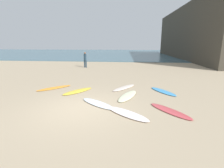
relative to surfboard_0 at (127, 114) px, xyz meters
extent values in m
plane|color=tan|center=(-1.99, 0.41, -0.04)|extent=(120.00, 120.00, 0.00)
cube|color=#426675|center=(-1.99, 38.09, 0.00)|extent=(120.00, 40.00, 0.08)
ellipsoid|color=white|center=(0.00, 0.00, 0.00)|extent=(1.90, 1.69, 0.09)
ellipsoid|color=silver|center=(-0.27, 3.88, 0.00)|extent=(1.57, 2.01, 0.08)
ellipsoid|color=yellow|center=(-2.87, 2.85, -0.01)|extent=(1.60, 1.97, 0.08)
ellipsoid|color=#429CDF|center=(1.96, 3.32, -0.01)|extent=(1.45, 1.94, 0.07)
ellipsoid|color=#E5EABD|center=(-0.03, 2.25, 0.00)|extent=(1.24, 2.20, 0.09)
ellipsoid|color=#D2484E|center=(1.71, 0.49, -0.01)|extent=(1.66, 1.91, 0.06)
ellipsoid|color=orange|center=(-4.51, 3.39, -0.01)|extent=(1.83, 1.90, 0.07)
ellipsoid|color=white|center=(-1.36, 0.99, 0.00)|extent=(1.92, 1.69, 0.09)
cylinder|color=#1E3342|center=(-4.84, 12.31, 0.36)|extent=(0.14, 0.14, 0.81)
cylinder|color=#1E3342|center=(-5.03, 12.37, 0.36)|extent=(0.14, 0.14, 0.81)
cylinder|color=#1E3342|center=(-4.94, 12.34, 1.10)|extent=(0.35, 0.35, 0.67)
sphere|color=brown|center=(-4.94, 12.34, 1.55)|extent=(0.22, 0.22, 0.22)
camera|label=1|loc=(0.06, -6.14, 2.69)|focal=27.17mm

